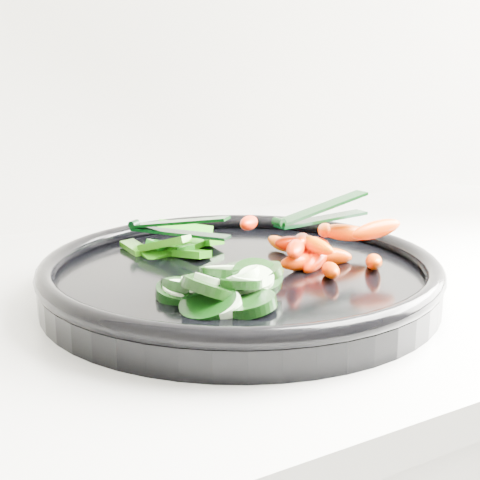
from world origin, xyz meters
TOP-DOWN VIEW (x-y plane):
  - veggie_tray at (0.34, 1.65)m, footprint 0.45×0.45m
  - cucumber_pile at (0.29, 1.59)m, footprint 0.12×0.12m
  - carrot_pile at (0.42, 1.63)m, footprint 0.14×0.14m
  - pepper_pile at (0.32, 1.74)m, footprint 0.10×0.11m
  - tong_carrot at (0.42, 1.63)m, footprint 0.11×0.03m
  - tong_pepper at (0.32, 1.74)m, footprint 0.08×0.10m

SIDE VIEW (x-z plane):
  - veggie_tray at x=0.34m, z-range 0.93..0.97m
  - pepper_pile at x=0.32m, z-range 0.94..0.98m
  - cucumber_pile at x=0.29m, z-range 0.94..0.98m
  - carrot_pile at x=0.42m, z-range 0.94..1.00m
  - tong_pepper at x=0.32m, z-range 0.97..0.99m
  - tong_carrot at x=0.42m, z-range 0.99..1.02m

